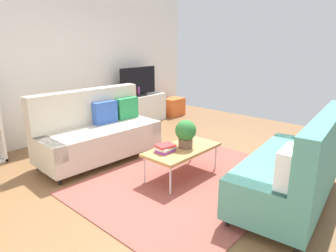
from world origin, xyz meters
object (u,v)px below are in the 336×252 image
(vase_1, at_px, (123,94))
(bottle_2, at_px, (139,91))
(couch_green, at_px, (295,169))
(tv, at_px, (138,82))
(bottle_0, at_px, (132,93))
(vase_0, at_px, (116,96))
(table_book_0, at_px, (165,150))
(tv_console, at_px, (138,109))
(couch_beige, at_px, (98,132))
(potted_plant, at_px, (186,132))
(coffee_table, at_px, (182,150))
(bottle_1, at_px, (135,93))
(storage_trunk, at_px, (173,107))

(vase_1, distance_m, bottle_2, 0.39)
(couch_green, relative_size, tv, 1.98)
(bottle_0, bearing_deg, vase_0, 165.78)
(table_book_0, relative_size, vase_1, 1.58)
(tv_console, relative_size, vase_0, 9.64)
(couch_beige, height_order, potted_plant, couch_beige)
(coffee_table, relative_size, tv_console, 0.79)
(tv_console, bearing_deg, couch_green, -107.22)
(bottle_0, xyz_separation_m, bottle_1, (0.11, 0.00, -0.01))
(couch_green, xyz_separation_m, tv_console, (1.23, 3.98, -0.12))
(coffee_table, height_order, tv, tv)
(couch_green, bearing_deg, storage_trunk, 52.86)
(vase_0, bearing_deg, tv, -6.88)
(potted_plant, height_order, table_book_0, potted_plant)
(couch_beige, relative_size, coffee_table, 1.75)
(vase_0, bearing_deg, couch_beige, -138.26)
(bottle_1, bearing_deg, bottle_2, 0.00)
(potted_plant, distance_m, table_book_0, 0.38)
(couch_green, distance_m, storage_trunk, 4.53)
(vase_0, bearing_deg, vase_1, 0.00)
(vase_1, height_order, bottle_2, bottle_2)
(potted_plant, bearing_deg, tv, 60.07)
(storage_trunk, height_order, table_book_0, table_book_0)
(potted_plant, relative_size, bottle_2, 1.84)
(vase_0, height_order, bottle_0, bottle_0)
(vase_0, height_order, vase_1, vase_1)
(potted_plant, xyz_separation_m, table_book_0, (-0.31, 0.09, -0.20))
(vase_0, bearing_deg, storage_trunk, -5.10)
(couch_beige, relative_size, tv, 1.93)
(bottle_0, height_order, bottle_1, bottle_0)
(table_book_0, bearing_deg, couch_green, -70.03)
(table_book_0, bearing_deg, bottle_1, 55.70)
(potted_plant, xyz_separation_m, bottle_1, (1.35, 2.52, 0.10))
(tv_console, distance_m, storage_trunk, 1.11)
(tv_console, height_order, bottle_2, bottle_2)
(tv, bearing_deg, bottle_2, -126.09)
(vase_0, bearing_deg, bottle_1, -11.01)
(table_book_0, bearing_deg, vase_0, 64.61)
(tv_console, height_order, vase_1, vase_1)
(bottle_1, bearing_deg, couch_beige, -148.57)
(tv, bearing_deg, couch_green, -107.30)
(tv_console, relative_size, bottle_1, 7.70)
(couch_green, bearing_deg, bottle_2, 66.71)
(couch_green, bearing_deg, coffee_table, 95.59)
(couch_beige, bearing_deg, couch_green, 105.41)
(couch_green, relative_size, bottle_2, 9.32)
(storage_trunk, distance_m, vase_1, 1.58)
(bottle_0, bearing_deg, tv_console, 10.09)
(table_book_0, bearing_deg, bottle_0, 57.46)
(bottle_0, bearing_deg, storage_trunk, -2.59)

